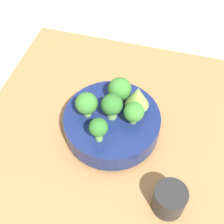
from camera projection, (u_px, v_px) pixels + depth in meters
The scene contains 10 objects.
ground_plane at pixel (112, 151), 0.92m from camera, with size 6.00×6.00×0.00m, color beige.
table at pixel (112, 147), 0.90m from camera, with size 0.87×0.80×0.04m.
bowl at pixel (112, 123), 0.87m from camera, with size 0.27×0.27×0.07m.
broccoli_floret_front at pixel (87, 104), 0.81m from camera, with size 0.06×0.06×0.08m.
broccoli_floret_left at pixel (120, 89), 0.85m from camera, with size 0.06×0.06×0.08m.
broccoli_floret_center at pixel (112, 105), 0.81m from camera, with size 0.06×0.06×0.08m.
romanesco_piece_far at pixel (137, 97), 0.82m from camera, with size 0.06×0.06×0.09m.
broccoli_floret_right at pixel (99, 128), 0.76m from camera, with size 0.05×0.05×0.08m.
broccoli_floret_back at pixel (134, 112), 0.80m from camera, with size 0.05×0.05×0.07m.
cup at pixel (169, 200), 0.74m from camera, with size 0.08×0.08×0.08m.
Camera 1 is at (0.45, 0.13, 0.80)m, focal length 50.00 mm.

